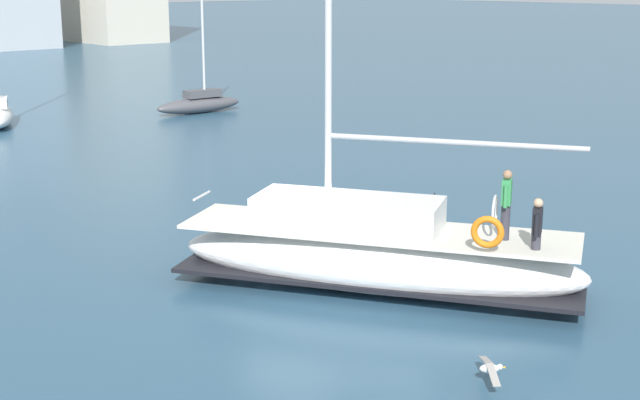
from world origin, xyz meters
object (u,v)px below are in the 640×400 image
at_px(seagull, 490,368).
at_px(mooring_buoy, 434,212).
at_px(moored_catamaran, 199,102).
at_px(main_sailboat, 374,252).

relative_size(seagull, mooring_buoy, 1.20).
distance_m(seagull, mooring_buoy, 11.70).
bearing_deg(seagull, mooring_buoy, 46.15).
height_order(moored_catamaran, mooring_buoy, moored_catamaran).
bearing_deg(mooring_buoy, seagull, -133.85).
xyz_separation_m(main_sailboat, seagull, (-2.10, -5.03, -0.57)).
height_order(main_sailboat, mooring_buoy, main_sailboat).
distance_m(main_sailboat, mooring_buoy, 6.94).
distance_m(moored_catamaran, seagull, 34.71).
bearing_deg(moored_catamaran, seagull, -115.94).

